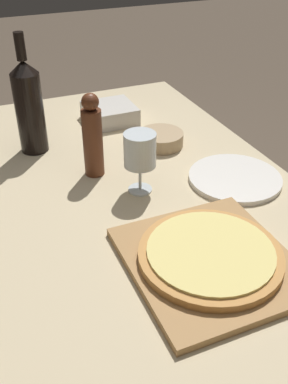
% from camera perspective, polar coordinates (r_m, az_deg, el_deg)
% --- Properties ---
extents(dining_table, '(0.85, 1.62, 0.76)m').
position_cam_1_polar(dining_table, '(1.18, 0.54, -5.55)').
color(dining_table, '#CCB78E').
rests_on(dining_table, ground_plane).
extents(cutting_board, '(0.33, 0.36, 0.02)m').
position_cam_1_polar(cutting_board, '(0.96, 8.32, -8.72)').
color(cutting_board, '#A87A47').
rests_on(cutting_board, dining_table).
extents(pizza, '(0.30, 0.30, 0.02)m').
position_cam_1_polar(pizza, '(0.95, 8.42, -7.80)').
color(pizza, '#C68947').
rests_on(pizza, cutting_board).
extents(wine_bottle, '(0.08, 0.08, 0.35)m').
position_cam_1_polar(wine_bottle, '(1.36, -14.40, 10.56)').
color(wine_bottle, black).
rests_on(wine_bottle, dining_table).
extents(pepper_mill, '(0.05, 0.05, 0.23)m').
position_cam_1_polar(pepper_mill, '(1.21, -6.55, 6.93)').
color(pepper_mill, '#5B2D19').
rests_on(pepper_mill, dining_table).
extents(wine_glass, '(0.08, 0.08, 0.16)m').
position_cam_1_polar(wine_glass, '(1.13, -0.52, 5.18)').
color(wine_glass, silver).
rests_on(wine_glass, dining_table).
extents(small_bowl, '(0.14, 0.14, 0.04)m').
position_cam_1_polar(small_bowl, '(1.40, 2.15, 6.75)').
color(small_bowl, tan).
rests_on(small_bowl, dining_table).
extents(dinner_plate, '(0.25, 0.25, 0.01)m').
position_cam_1_polar(dinner_plate, '(1.25, 11.47, 1.73)').
color(dinner_plate, silver).
rests_on(dinner_plate, dining_table).
extents(food_container, '(0.16, 0.16, 0.06)m').
position_cam_1_polar(food_container, '(1.56, -4.37, 9.92)').
color(food_container, beige).
rests_on(food_container, dining_table).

